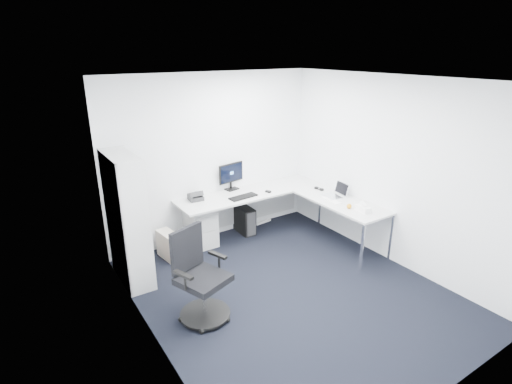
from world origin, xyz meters
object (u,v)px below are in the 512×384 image
task_chair (203,277)px  laptop (332,190)px  monitor (231,176)px  bookshelf (127,219)px  l_desk (265,220)px

task_chair → laptop: (2.66, 0.72, 0.33)m
monitor → task_chair: bearing=-138.6°
monitor → laptop: 1.68m
task_chair → laptop: size_ratio=3.46×
bookshelf → task_chair: (0.45, -1.32, -0.34)m
l_desk → monitor: monitor is taller
task_chair → l_desk: bearing=16.2°
bookshelf → monitor: (1.93, 0.59, 0.11)m
task_chair → bookshelf: bearing=88.5°
bookshelf → task_chair: 1.44m
monitor → laptop: (1.18, -1.19, -0.12)m
l_desk → bookshelf: size_ratio=1.47×
bookshelf → monitor: size_ratio=3.64×
task_chair → monitor: 2.46m
task_chair → laptop: task_chair is taller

